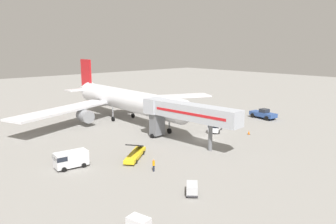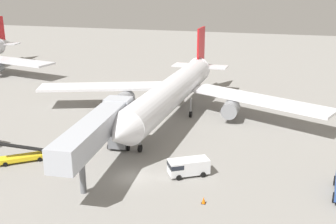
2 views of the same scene
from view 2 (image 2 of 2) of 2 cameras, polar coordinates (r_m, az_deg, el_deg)
ground_plane at (r=49.69m, az=-5.05°, el=-9.20°), size 300.00×300.00×0.00m
airplane_at_gate at (r=69.41m, az=0.95°, el=3.12°), size 53.28×48.76×13.61m
jet_bridge at (r=49.72m, az=-9.67°, el=-2.33°), size 4.74×19.99×7.42m
belt_loader_truck at (r=56.57m, az=-20.00°, el=-5.91°), size 6.66×5.66×3.35m
service_van_outer_left at (r=49.56m, az=2.76°, el=-7.71°), size 5.32×4.35×2.04m
safety_cone_alpha at (r=44.17m, az=5.08°, el=-12.36°), size 0.51×0.51×0.77m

